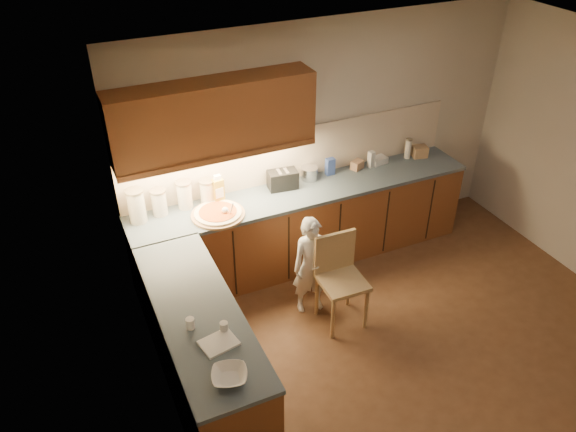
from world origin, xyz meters
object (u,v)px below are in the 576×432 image
(wooden_chair, at_px, (339,273))
(oil_jug, at_px, (218,190))
(pizza_on_board, at_px, (218,214))
(toaster, at_px, (283,180))
(child, at_px, (311,266))

(wooden_chair, bearing_deg, oil_jug, 128.00)
(pizza_on_board, distance_m, toaster, 0.83)
(toaster, bearing_deg, pizza_on_board, -157.31)
(wooden_chair, height_order, oil_jug, oil_jug)
(wooden_chair, xyz_separation_m, oil_jug, (-0.80, 1.11, 0.52))
(child, bearing_deg, wooden_chair, -44.47)
(wooden_chair, relative_size, toaster, 2.85)
(oil_jug, relative_size, toaster, 0.97)
(oil_jug, bearing_deg, wooden_chair, -53.99)
(pizza_on_board, distance_m, oil_jug, 0.27)
(pizza_on_board, relative_size, child, 0.50)
(pizza_on_board, height_order, oil_jug, oil_jug)
(oil_jug, bearing_deg, pizza_on_board, -110.68)
(child, distance_m, oil_jug, 1.20)
(pizza_on_board, xyz_separation_m, oil_jug, (0.08, 0.22, 0.12))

